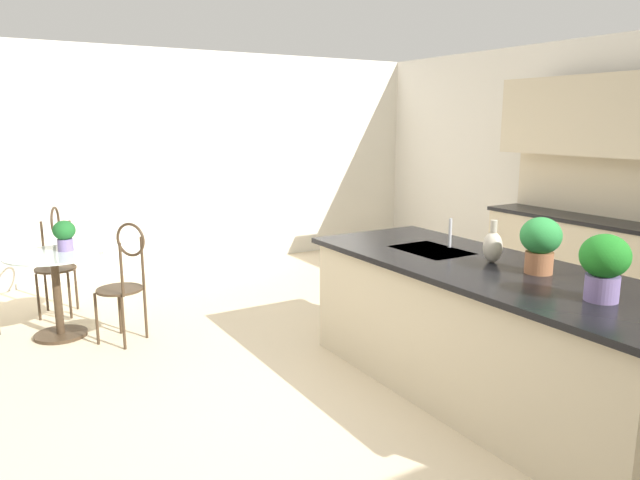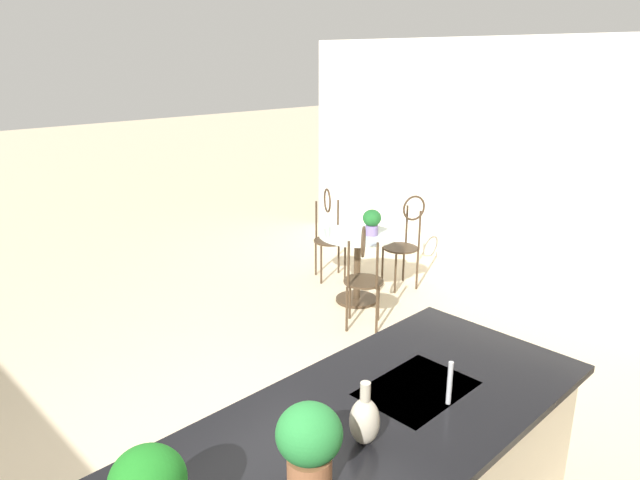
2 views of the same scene
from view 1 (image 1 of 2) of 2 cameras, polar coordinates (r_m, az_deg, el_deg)
name	(u,v)px [view 1 (image 1 of 2)]	position (r m, az deg, el deg)	size (l,w,h in m)	color
ground_plane	(353,407)	(4.01, 3.28, -16.00)	(40.00, 40.00, 0.00)	beige
wall_left_window	(160,162)	(7.48, -15.38, 7.33)	(0.12, 7.80, 2.70)	silver
kitchen_island	(483,331)	(4.13, 15.67, -8.56)	(2.80, 1.06, 0.92)	beige
back_counter_run	(603,263)	(6.34, 25.89, -2.00)	(2.44, 0.64, 1.52)	beige
upper_cabinet_run	(616,116)	(6.17, 26.92, 10.79)	(2.40, 0.36, 0.76)	beige
bistro_table	(57,287)	(5.54, -24.33, -4.21)	(0.80, 0.80, 0.74)	#3D2D1E
chair_by_island	(124,277)	(5.15, -18.58, -3.46)	(0.53, 0.53, 1.04)	#3D2D1E
chair_toward_desk	(56,256)	(6.18, -24.39, -1.42)	(0.52, 0.49, 1.04)	#3D2D1E
sink_faucet	(450,233)	(4.48, 12.59, 0.68)	(0.02, 0.02, 0.22)	#B2B5BA
potted_plant_on_table	(64,233)	(5.54, -23.69, 0.59)	(0.19, 0.19, 0.27)	#7A669E
potted_plant_counter_far	(604,263)	(3.40, 26.01, -2.03)	(0.26, 0.26, 0.36)	#7A669E
potted_plant_counter_near	(540,241)	(3.86, 20.73, -0.14)	(0.25, 0.25, 0.35)	#9E603D
vase_on_counter	(493,246)	(4.07, 16.51, -0.60)	(0.13, 0.13, 0.29)	#BCB29E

